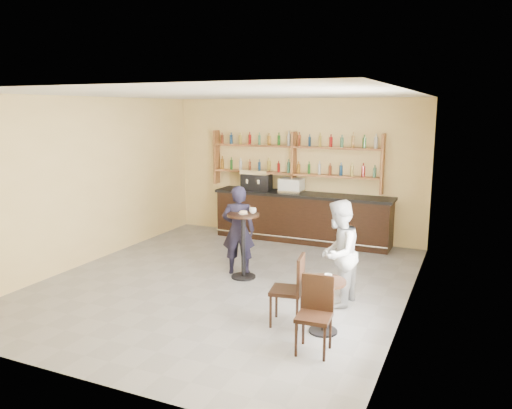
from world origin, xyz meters
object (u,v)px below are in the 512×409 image
at_px(espresso_machine, 257,180).
at_px(patron_second, 338,253).
at_px(pastry_case, 292,186).
at_px(cafe_table, 324,306).
at_px(bar_counter, 302,217).
at_px(chair_west, 287,290).
at_px(pedestal_table, 243,246).
at_px(chair_south, 314,316).
at_px(man_main, 238,230).

xyz_separation_m(espresso_machine, patron_second, (2.85, -3.38, -0.52)).
relative_size(pastry_case, cafe_table, 0.72).
bearing_deg(pastry_case, cafe_table, -64.21).
bearing_deg(patron_second, bar_counter, -148.34).
height_order(bar_counter, espresso_machine, espresso_machine).
relative_size(pastry_case, chair_west, 0.53).
height_order(espresso_machine, pedestal_table, espresso_machine).
relative_size(pastry_case, patron_second, 0.32).
bearing_deg(chair_south, man_main, 128.67).
height_order(pedestal_table, patron_second, patron_second).
xyz_separation_m(pedestal_table, chair_west, (1.39, -1.52, -0.08)).
xyz_separation_m(cafe_table, chair_south, (0.05, -0.60, 0.11)).
height_order(cafe_table, chair_west, chair_west).
height_order(pastry_case, chair_west, pastry_case).
bearing_deg(chair_west, pedestal_table, -146.74).
height_order(pastry_case, pedestal_table, pastry_case).
bearing_deg(patron_second, cafe_table, 9.48).
bearing_deg(cafe_table, bar_counter, 112.32).
bearing_deg(patron_second, man_main, -105.32).
distance_m(bar_counter, espresso_machine, 1.38).
height_order(bar_counter, patron_second, patron_second).
bearing_deg(man_main, bar_counter, -116.28).
xyz_separation_m(chair_south, patron_second, (-0.13, 1.61, 0.35)).
xyz_separation_m(cafe_table, chair_west, (-0.55, 0.05, 0.13)).
relative_size(bar_counter, cafe_table, 5.54).
xyz_separation_m(espresso_machine, man_main, (0.81, -2.64, -0.53)).
height_order(man_main, chair_west, man_main).
relative_size(man_main, cafe_table, 2.21).
bearing_deg(patron_second, pedestal_table, -102.04).
distance_m(chair_west, patron_second, 1.11).
height_order(man_main, patron_second, patron_second).
relative_size(espresso_machine, man_main, 0.41).
bearing_deg(pedestal_table, chair_west, -47.58).
bearing_deg(man_main, cafe_table, 121.08).
bearing_deg(espresso_machine, man_main, -81.46).
bearing_deg(espresso_machine, chair_south, -67.65).
bearing_deg(bar_counter, man_main, -96.91).
distance_m(pedestal_table, man_main, 0.35).
height_order(espresso_machine, pastry_case, espresso_machine).
relative_size(chair_south, patron_second, 0.58).
relative_size(espresso_machine, patron_second, 0.41).
xyz_separation_m(bar_counter, pastry_case, (-0.26, 0.00, 0.71)).
bearing_deg(pedestal_table, pastry_case, 92.62).
bearing_deg(bar_counter, espresso_machine, 180.00).
bearing_deg(cafe_table, chair_south, -85.24).
bearing_deg(pastry_case, espresso_machine, -179.40).
distance_m(pastry_case, pedestal_table, 2.91).
distance_m(espresso_machine, cafe_table, 5.37).
distance_m(pastry_case, chair_south, 5.48).
relative_size(bar_counter, chair_west, 4.07).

